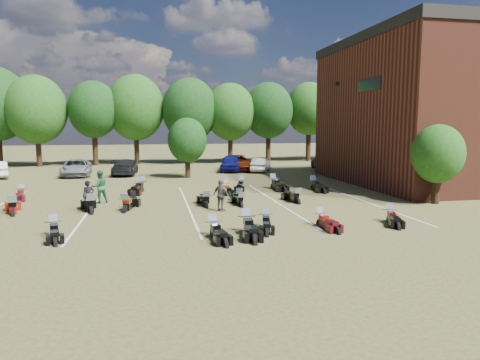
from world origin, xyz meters
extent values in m
plane|color=brown|center=(0.00, 0.00, 0.00)|extent=(160.00, 160.00, 0.00)
imported|color=gray|center=(-11.25, 18.68, 0.71)|extent=(2.84, 5.29, 1.41)
imported|color=black|center=(-7.22, 18.62, 0.69)|extent=(2.20, 4.86, 1.38)
imported|color=navy|center=(2.42, 19.82, 0.78)|extent=(2.99, 4.91, 1.56)
imported|color=#ACABA7|center=(5.04, 18.81, 0.64)|extent=(2.76, 4.11, 1.28)
imported|color=#5D1605|center=(3.27, 20.47, 0.74)|extent=(2.68, 5.41, 1.48)
imported|color=#37363B|center=(11.75, 19.19, 0.79)|extent=(2.95, 5.70, 1.58)
imported|color=black|center=(-7.97, 2.46, 0.78)|extent=(0.66, 0.53, 1.57)
imported|color=#256335|center=(-7.71, 4.83, 0.91)|extent=(1.07, 0.96, 1.83)
imported|color=#504B45|center=(-1.45, 1.24, 0.81)|extent=(0.94, 0.96, 1.62)
cube|color=black|center=(9.35, 12.00, 7.50)|extent=(0.30, 0.40, 0.30)
cube|color=black|center=(9.47, 7.00, 7.00)|extent=(0.06, 3.00, 0.80)
cylinder|color=black|center=(-16.00, 29.00, 2.04)|extent=(0.58, 0.58, 4.08)
ellipsoid|color=#1E4C19|center=(-16.00, 29.00, 6.33)|extent=(6.00, 6.00, 6.90)
cylinder|color=black|center=(-11.00, 29.00, 2.04)|extent=(0.57, 0.58, 4.08)
ellipsoid|color=#1E4C19|center=(-11.00, 29.00, 6.33)|extent=(6.00, 6.00, 6.90)
cylinder|color=black|center=(-6.00, 29.00, 2.04)|extent=(0.57, 0.58, 4.08)
ellipsoid|color=#1E4C19|center=(-6.00, 29.00, 6.33)|extent=(6.00, 6.00, 6.90)
cylinder|color=black|center=(-1.00, 29.00, 2.04)|extent=(0.58, 0.58, 4.08)
ellipsoid|color=#1E4C19|center=(-1.00, 29.00, 6.33)|extent=(6.00, 6.00, 6.90)
cylinder|color=black|center=(4.00, 29.00, 2.04)|extent=(0.57, 0.58, 4.08)
ellipsoid|color=#1E4C19|center=(4.00, 29.00, 6.33)|extent=(6.00, 6.00, 6.90)
cylinder|color=black|center=(9.00, 29.00, 2.04)|extent=(0.57, 0.58, 4.08)
ellipsoid|color=#1E4C19|center=(9.00, 29.00, 6.33)|extent=(6.00, 6.00, 6.90)
cylinder|color=black|center=(14.00, 29.00, 2.04)|extent=(0.57, 0.58, 4.08)
ellipsoid|color=#1E4C19|center=(14.00, 29.00, 6.33)|extent=(6.00, 6.00, 6.90)
cylinder|color=black|center=(19.00, 29.00, 2.04)|extent=(0.58, 0.58, 4.08)
ellipsoid|color=#1E4C19|center=(19.00, 29.00, 6.33)|extent=(6.00, 6.00, 6.90)
cylinder|color=black|center=(24.00, 29.00, 2.04)|extent=(0.58, 0.58, 4.08)
ellipsoid|color=#1E4C19|center=(24.00, 29.00, 6.33)|extent=(6.00, 6.00, 6.90)
cylinder|color=black|center=(10.50, 1.00, 0.85)|extent=(0.24, 0.24, 1.71)
sphere|color=#1E4C19|center=(10.50, 1.00, 2.76)|extent=(2.80, 2.80, 2.80)
cylinder|color=black|center=(-2.00, 15.50, 0.95)|extent=(0.24, 0.24, 1.90)
sphere|color=#1E4C19|center=(-2.00, 15.50, 3.10)|extent=(3.20, 3.20, 3.20)
cube|color=silver|center=(-8.00, 3.00, 0.01)|extent=(0.10, 14.00, 0.01)
cube|color=silver|center=(-3.00, 3.00, 0.01)|extent=(0.10, 14.00, 0.01)
cube|color=silver|center=(2.00, 3.00, 0.01)|extent=(0.10, 14.00, 0.01)
cube|color=silver|center=(7.00, 3.00, 0.01)|extent=(0.10, 14.00, 0.01)
camera|label=1|loc=(-4.70, -19.72, 4.29)|focal=32.00mm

